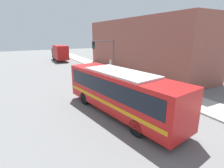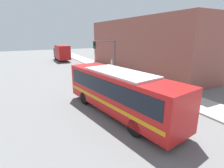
{
  "view_description": "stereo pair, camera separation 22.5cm",
  "coord_description": "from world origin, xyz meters",
  "px_view_note": "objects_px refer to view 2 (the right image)",
  "views": [
    {
      "loc": [
        -6.63,
        -9.63,
        5.53
      ],
      "look_at": [
        0.38,
        3.29,
        1.34
      ],
      "focal_mm": 28.0,
      "sensor_mm": 36.0,
      "label": 1
    },
    {
      "loc": [
        -6.43,
        -9.73,
        5.53
      ],
      "look_at": [
        0.38,
        3.29,
        1.34
      ],
      "focal_mm": 28.0,
      "sensor_mm": 36.0,
      "label": 2
    }
  ],
  "objects_px": {
    "city_bus": "(119,90)",
    "delivery_truck": "(62,52)",
    "parking_meter": "(124,71)",
    "pedestrian_near_corner": "(112,64)",
    "traffic_light_pole": "(107,51)",
    "fire_hydrant": "(150,85)"
  },
  "relations": [
    {
      "from": "fire_hydrant",
      "to": "pedestrian_near_corner",
      "type": "height_order",
      "value": "pedestrian_near_corner"
    },
    {
      "from": "delivery_truck",
      "to": "fire_hydrant",
      "type": "relative_size",
      "value": 8.7
    },
    {
      "from": "parking_meter",
      "to": "pedestrian_near_corner",
      "type": "distance_m",
      "value": 5.33
    },
    {
      "from": "traffic_light_pole",
      "to": "pedestrian_near_corner",
      "type": "distance_m",
      "value": 3.94
    },
    {
      "from": "delivery_truck",
      "to": "fire_hydrant",
      "type": "xyz_separation_m",
      "value": [
        3.51,
        -25.31,
        -1.26
      ]
    },
    {
      "from": "city_bus",
      "to": "traffic_light_pole",
      "type": "bearing_deg",
      "value": 58.68
    },
    {
      "from": "city_bus",
      "to": "delivery_truck",
      "type": "bearing_deg",
      "value": 76.43
    },
    {
      "from": "city_bus",
      "to": "delivery_truck",
      "type": "relative_size",
      "value": 1.52
    },
    {
      "from": "city_bus",
      "to": "pedestrian_near_corner",
      "type": "bearing_deg",
      "value": 55.16
    },
    {
      "from": "delivery_truck",
      "to": "fire_hydrant",
      "type": "bearing_deg",
      "value": -82.1
    },
    {
      "from": "parking_meter",
      "to": "delivery_truck",
      "type": "bearing_deg",
      "value": 99.91
    },
    {
      "from": "fire_hydrant",
      "to": "traffic_light_pole",
      "type": "bearing_deg",
      "value": 97.44
    },
    {
      "from": "city_bus",
      "to": "fire_hydrant",
      "type": "height_order",
      "value": "city_bus"
    },
    {
      "from": "traffic_light_pole",
      "to": "parking_meter",
      "type": "relative_size",
      "value": 3.51
    },
    {
      "from": "fire_hydrant",
      "to": "parking_meter",
      "type": "distance_m",
      "value": 5.25
    },
    {
      "from": "fire_hydrant",
      "to": "traffic_light_pole",
      "type": "xyz_separation_m",
      "value": [
        -1.05,
        8.03,
        2.85
      ]
    },
    {
      "from": "traffic_light_pole",
      "to": "parking_meter",
      "type": "height_order",
      "value": "traffic_light_pole"
    },
    {
      "from": "delivery_truck",
      "to": "parking_meter",
      "type": "xyz_separation_m",
      "value": [
        3.51,
        -20.09,
        -0.74
      ]
    },
    {
      "from": "traffic_light_pole",
      "to": "parking_meter",
      "type": "bearing_deg",
      "value": -69.53
    },
    {
      "from": "delivery_truck",
      "to": "pedestrian_near_corner",
      "type": "height_order",
      "value": "delivery_truck"
    },
    {
      "from": "delivery_truck",
      "to": "traffic_light_pole",
      "type": "bearing_deg",
      "value": -81.89
    },
    {
      "from": "pedestrian_near_corner",
      "to": "city_bus",
      "type": "bearing_deg",
      "value": -115.67
    }
  ]
}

